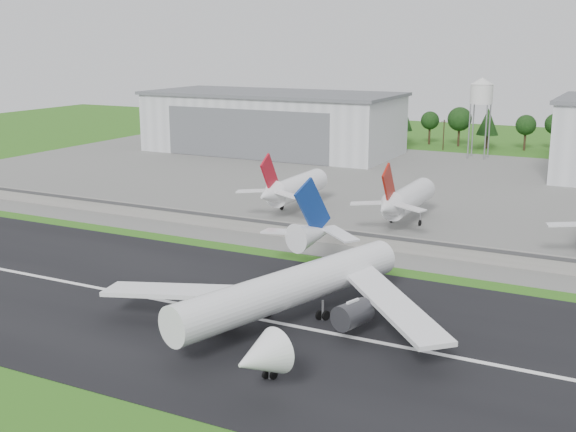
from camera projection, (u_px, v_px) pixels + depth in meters
The scene contains 12 objects.
ground at pixel (224, 343), 103.33m from camera, with size 600.00×600.00×0.00m, color #2D5D16.
runway at pixel (258, 319), 111.98m from camera, with size 320.00×60.00×0.10m, color black.
runway_centerline at pixel (258, 319), 111.97m from camera, with size 220.00×1.00×0.02m, color white.
apron at pixel (444, 191), 207.34m from camera, with size 320.00×150.00×0.10m, color slate.
blast_fence at pixel (363, 239), 150.57m from camera, with size 240.00×0.61×3.50m.
hangar_west at pixel (272, 122), 278.68m from camera, with size 97.00×44.00×23.20m.
water_tower at pixel (482, 91), 260.11m from camera, with size 8.40×8.40×29.40m.
utility_poles at pixel (499, 154), 276.71m from camera, with size 230.00×3.00×12.00m, color black, non-canonical shape.
treeline at pixel (507, 149), 289.71m from camera, with size 320.00×16.00×22.00m, color black, non-canonical shape.
main_airliner at pixel (291, 297), 107.91m from camera, with size 54.50×57.87×18.17m.
parked_jet_red_a at pixel (292, 188), 180.31m from camera, with size 7.36×31.29×16.77m.
parked_jet_red_b at pixel (404, 200), 167.43m from camera, with size 7.36×31.29×16.76m.
Camera 1 is at (51.59, -81.60, 42.11)m, focal length 45.00 mm.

